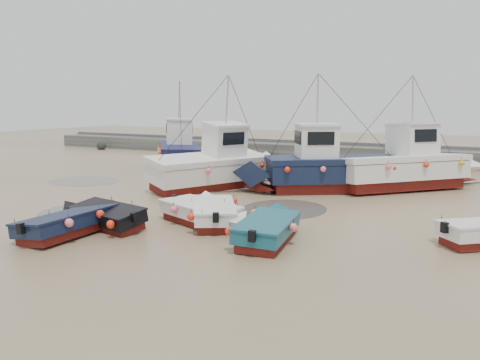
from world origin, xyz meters
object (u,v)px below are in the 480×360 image
object	(u,v)px
dinghy_5	(205,212)
person	(210,181)
dinghy_4	(103,212)
cabin_boat_2	(322,167)
dinghy_6	(214,209)
cabin_boat_1	(218,164)
cabin_boat_3	(408,165)
dinghy_1	(77,219)
cabin_boat_0	(179,151)
dinghy_2	(270,224)

from	to	relation	value
dinghy_5	person	bearing A→B (deg)	-128.93
dinghy_4	cabin_boat_2	size ratio (longest dim) A/B	0.59
dinghy_6	person	xyz separation A→B (m)	(-5.36, 8.55, -0.55)
cabin_boat_1	cabin_boat_3	xyz separation A→B (m)	(9.53, 4.60, -0.02)
dinghy_5	cabin_boat_1	distance (m)	8.35
cabin_boat_1	cabin_boat_2	xyz separation A→B (m)	(5.54, 1.64, -0.01)
dinghy_1	cabin_boat_2	world-z (taller)	cabin_boat_2
dinghy_6	cabin_boat_0	world-z (taller)	cabin_boat_0
dinghy_6	dinghy_4	bearing A→B (deg)	-175.92
cabin_boat_2	cabin_boat_3	xyz separation A→B (m)	(3.99, 2.96, -0.01)
dinghy_6	cabin_boat_0	distance (m)	15.25
cabin_boat_2	dinghy_4	bearing A→B (deg)	121.77
cabin_boat_0	cabin_boat_1	world-z (taller)	same
cabin_boat_3	dinghy_6	bearing A→B (deg)	-72.58
dinghy_1	cabin_boat_1	world-z (taller)	cabin_boat_1
dinghy_1	dinghy_4	bearing A→B (deg)	84.96
dinghy_2	cabin_boat_3	world-z (taller)	cabin_boat_3
dinghy_2	person	bearing A→B (deg)	122.24
dinghy_1	dinghy_6	distance (m)	5.20
dinghy_4	dinghy_6	size ratio (longest dim) A/B	1.05
dinghy_6	person	size ratio (longest dim) A/B	3.27
dinghy_5	cabin_boat_2	world-z (taller)	cabin_boat_2
dinghy_6	dinghy_5	bearing A→B (deg)	-123.00
cabin_boat_1	dinghy_6	bearing A→B (deg)	-34.88
dinghy_2	cabin_boat_1	world-z (taller)	cabin_boat_1
dinghy_6	cabin_boat_1	distance (m)	7.81
dinghy_4	cabin_boat_0	bearing A→B (deg)	35.38
dinghy_6	cabin_boat_0	bearing A→B (deg)	97.73
dinghy_1	dinghy_2	xyz separation A→B (m)	(6.59, 2.51, 0.01)
cabin_boat_1	person	distance (m)	2.73
dinghy_6	cabin_boat_2	size ratio (longest dim) A/B	0.56
cabin_boat_1	cabin_boat_2	size ratio (longest dim) A/B	1.02
dinghy_2	dinghy_6	xyz separation A→B (m)	(-3.01, 1.25, -0.00)
cabin_boat_3	person	size ratio (longest dim) A/B	5.40
dinghy_1	cabin_boat_0	distance (m)	16.64
dinghy_1	dinghy_5	xyz separation A→B (m)	(3.57, 3.15, 0.00)
cabin_boat_2	dinghy_6	bearing A→B (deg)	135.36
dinghy_2	dinghy_6	bearing A→B (deg)	149.19
dinghy_2	dinghy_5	xyz separation A→B (m)	(-3.02, 0.63, -0.00)
dinghy_2	cabin_boat_3	bearing A→B (deg)	69.51
dinghy_5	cabin_boat_3	distance (m)	13.34
dinghy_2	cabin_boat_1	distance (m)	10.55
dinghy_5	cabin_boat_3	bearing A→B (deg)	175.17
cabin_boat_2	dinghy_1	bearing A→B (deg)	123.52
cabin_boat_1	dinghy_5	bearing A→B (deg)	-36.99
dinghy_2	cabin_boat_2	world-z (taller)	cabin_boat_2
dinghy_2	cabin_boat_3	xyz separation A→B (m)	(2.75, 12.64, 0.77)
dinghy_4	cabin_boat_1	bearing A→B (deg)	13.22
dinghy_1	dinghy_4	distance (m)	1.22
cabin_boat_0	cabin_boat_3	xyz separation A→B (m)	(15.57, -0.26, -0.01)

